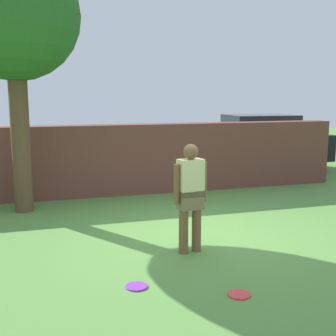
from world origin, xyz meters
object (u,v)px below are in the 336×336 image
object	(u,v)px
frisbee_purple	(136,286)
tree	(14,17)
frisbee_red	(239,294)
car	(259,143)
person	(190,193)

from	to	relation	value
frisbee_purple	tree	bearing A→B (deg)	108.60
frisbee_purple	frisbee_red	bearing A→B (deg)	-26.95
car	frisbee_purple	world-z (taller)	car
car	person	bearing A→B (deg)	-123.18
frisbee_red	person	bearing A→B (deg)	92.64
tree	car	xyz separation A→B (m)	(6.85, 2.96, -2.90)
frisbee_red	tree	bearing A→B (deg)	117.98
frisbee_purple	car	bearing A→B (deg)	52.37
tree	person	bearing A→B (deg)	-52.59
person	car	bearing A→B (deg)	-135.33
person	frisbee_red	size ratio (longest dim) A/B	6.00
frisbee_red	frisbee_purple	size ratio (longest dim) A/B	1.00
person	car	distance (m)	7.56
car	frisbee_purple	distance (m)	8.98
tree	car	world-z (taller)	tree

